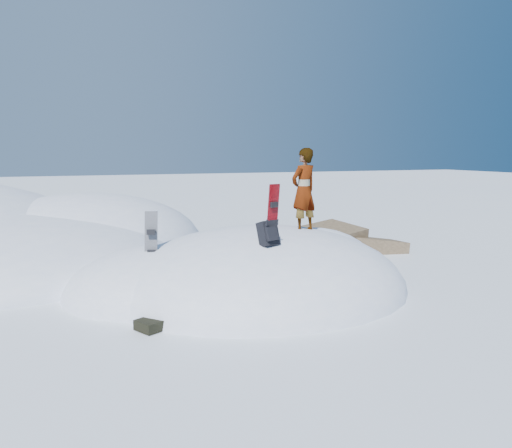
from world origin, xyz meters
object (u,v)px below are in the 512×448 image
object	(u,v)px
snowboard_red	(273,217)
backpack	(269,234)
snowboard_dark	(151,244)
person	(304,190)

from	to	relation	value
snowboard_red	backpack	world-z (taller)	snowboard_red
snowboard_dark	backpack	distance (m)	2.66
snowboard_dark	backpack	xyz separation A→B (m)	(2.13, -1.55, 0.35)
backpack	person	size ratio (longest dim) A/B	0.31
backpack	snowboard_red	bearing A→B (deg)	48.28
snowboard_red	person	world-z (taller)	person
snowboard_red	backpack	bearing A→B (deg)	-132.10
snowboard_red	snowboard_dark	world-z (taller)	snowboard_red
snowboard_red	snowboard_dark	xyz separation A→B (m)	(-2.99, -0.22, -0.43)
person	snowboard_dark	bearing A→B (deg)	-26.36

